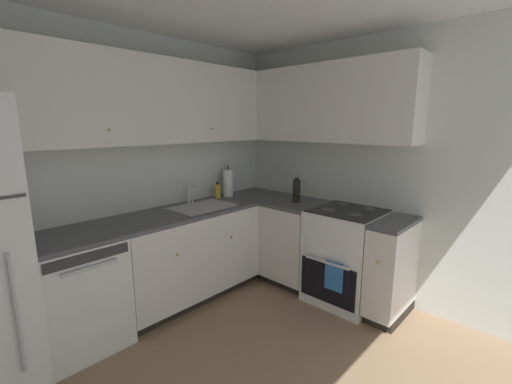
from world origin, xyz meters
TOP-DOWN VIEW (x-y plane):
  - ground_plane at (0.00, 0.00)m, footprint 3.44×3.03m
  - wall_back at (0.00, 1.54)m, footprint 3.54×0.05m
  - wall_right at (1.74, 0.00)m, footprint 0.05×3.13m
  - dishwasher at (-0.57, 1.22)m, footprint 0.60×0.63m
  - lower_cabinets_back at (0.43, 1.22)m, footprint 1.39×0.62m
  - countertop_back at (0.42, 1.22)m, footprint 2.59×0.60m
  - lower_cabinets_right at (1.42, 0.32)m, footprint 0.62×1.42m
  - countertop_right at (1.42, 0.32)m, footprint 0.60×1.42m
  - oven_range at (1.44, 0.07)m, footprint 0.68×0.62m
  - upper_cabinets_back at (0.26, 1.36)m, footprint 2.27×0.34m
  - upper_cabinets_right at (1.56, 0.53)m, footprint 0.32×1.97m
  - sink at (0.61, 1.19)m, footprint 0.59×0.40m
  - faucet at (0.62, 1.39)m, footprint 0.07×0.16m
  - soap_bottle at (0.99, 1.40)m, footprint 0.07×0.07m
  - paper_towel_roll at (1.13, 1.38)m, footprint 0.11×0.11m
  - oil_bottle at (1.42, 0.65)m, footprint 0.08×0.08m

SIDE VIEW (x-z plane):
  - ground_plane at x=0.00m, z-range -0.02..0.00m
  - dishwasher at x=-0.57m, z-range 0.00..0.85m
  - lower_cabinets_right at x=1.42m, z-range 0.00..0.85m
  - lower_cabinets_back at x=0.43m, z-range 0.00..0.85m
  - oven_range at x=1.44m, z-range -0.07..0.97m
  - sink at x=0.61m, z-range 0.80..0.89m
  - countertop_back at x=0.42m, z-range 0.85..0.88m
  - countertop_right at x=1.42m, z-range 0.85..0.88m
  - soap_bottle at x=0.99m, z-range 0.87..1.05m
  - oil_bottle at x=1.42m, z-range 0.88..1.13m
  - faucet at x=0.62m, z-range 0.91..1.11m
  - paper_towel_roll at x=1.13m, z-range 0.86..1.21m
  - wall_back at x=0.00m, z-range 0.00..2.48m
  - wall_right at x=1.74m, z-range 0.00..2.48m
  - upper_cabinets_back at x=0.26m, z-range 1.51..2.24m
  - upper_cabinets_right at x=1.56m, z-range 1.51..2.24m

